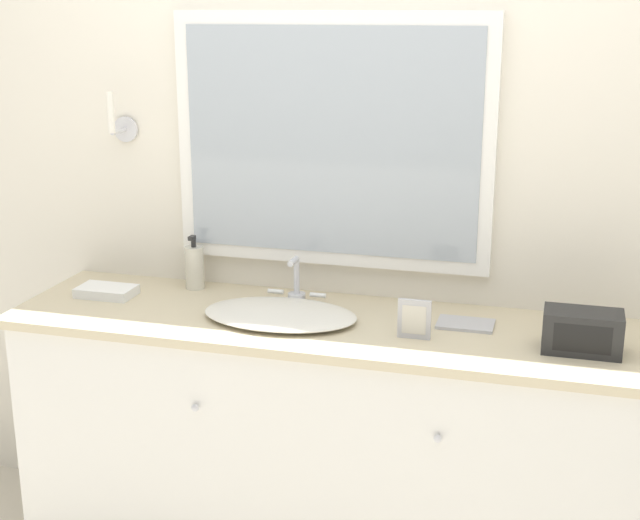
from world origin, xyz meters
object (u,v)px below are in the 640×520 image
at_px(appliance_box, 582,332).
at_px(picture_frame, 414,319).
at_px(soap_bottle, 194,267).
at_px(sink_basin, 281,313).

distance_m(appliance_box, picture_frame, 0.49).
bearing_deg(appliance_box, soap_bottle, 169.08).
height_order(sink_basin, soap_bottle, soap_bottle).
relative_size(soap_bottle, appliance_box, 0.87).
xyz_separation_m(sink_basin, picture_frame, (0.44, -0.06, 0.04)).
bearing_deg(soap_bottle, sink_basin, -29.45).
relative_size(sink_basin, appliance_box, 2.24).
bearing_deg(sink_basin, soap_bottle, 150.55).
height_order(sink_basin, appliance_box, sink_basin).
bearing_deg(picture_frame, soap_bottle, 161.48).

